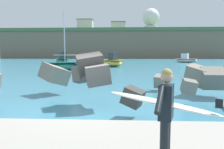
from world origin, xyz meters
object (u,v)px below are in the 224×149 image
object	(u,v)px
boat_near_right	(112,62)
radar_dome	(151,19)
boat_near_centre	(186,60)
surfer_with_board	(165,109)
boat_near_left	(62,60)
boat_mid_left	(62,66)
station_building_central	(118,28)
station_building_west	(85,26)

from	to	relation	value
boat_near_right	radar_dome	xyz separation A→B (m)	(13.94, 66.10, 16.23)
boat_near_centre	boat_near_right	xyz separation A→B (m)	(-15.84, -15.08, 0.07)
surfer_with_board	boat_near_left	world-z (taller)	boat_near_left
boat_near_left	radar_dome	size ratio (longest dim) A/B	0.56
boat_near_left	boat_mid_left	distance (m)	17.28
boat_near_left	boat_near_centre	distance (m)	27.06
boat_near_right	boat_mid_left	size ratio (longest dim) A/B	0.62
boat_near_centre	radar_dome	distance (m)	53.59
surfer_with_board	boat_near_left	bearing A→B (deg)	107.80
boat_mid_left	station_building_central	distance (m)	81.00
boat_near_right	boat_near_left	bearing A→B (deg)	140.60
boat_near_left	boat_near_centre	size ratio (longest dim) A/B	1.18
surfer_with_board	boat_near_centre	world-z (taller)	boat_near_centre
boat_mid_left	station_building_central	world-z (taller)	station_building_central
boat_near_centre	radar_dome	world-z (taller)	radar_dome
boat_near_centre	station_building_central	xyz separation A→B (m)	(-16.47, 56.55, 13.23)
boat_near_centre	station_building_west	world-z (taller)	station_building_west
boat_near_left	boat_near_centre	world-z (taller)	boat_near_left
surfer_with_board	station_building_west	bearing A→B (deg)	100.41
boat_near_left	station_building_west	world-z (taller)	station_building_west
boat_near_right	boat_mid_left	distance (m)	9.99
boat_near_centre	station_building_central	bearing A→B (deg)	106.23
surfer_with_board	boat_mid_left	world-z (taller)	boat_mid_left
boat_near_centre	boat_near_right	bearing A→B (deg)	-136.39
boat_mid_left	boat_near_left	bearing A→B (deg)	105.38
boat_near_centre	boat_mid_left	distance (m)	31.74
surfer_with_board	station_building_west	distance (m)	99.01
station_building_west	station_building_central	world-z (taller)	station_building_west
radar_dome	boat_near_centre	bearing A→B (deg)	-87.87
station_building_west	boat_near_centre	bearing A→B (deg)	-58.00
surfer_with_board	boat_near_centre	size ratio (longest dim) A/B	0.42
surfer_with_board	station_building_west	world-z (taller)	station_building_west
boat_near_left	station_building_central	size ratio (longest dim) A/B	0.82
station_building_central	boat_near_left	bearing A→B (deg)	-98.83
station_building_west	radar_dome	bearing A→B (deg)	2.62
boat_mid_left	boat_near_centre	bearing A→B (deg)	46.92
station_building_west	station_building_central	size ratio (longest dim) A/B	0.98
boat_near_right	station_building_central	bearing A→B (deg)	90.50
surfer_with_board	boat_near_centre	distance (m)	48.74
station_building_central	boat_near_centre	bearing A→B (deg)	-73.77
surfer_with_board	radar_dome	distance (m)	99.80
surfer_with_board	boat_near_right	bearing A→B (deg)	94.56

